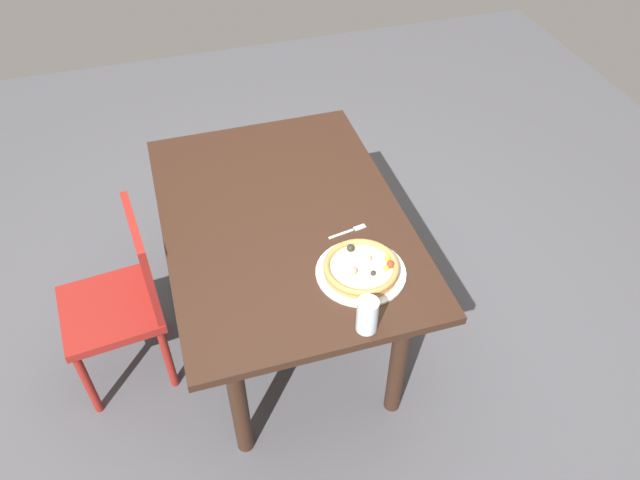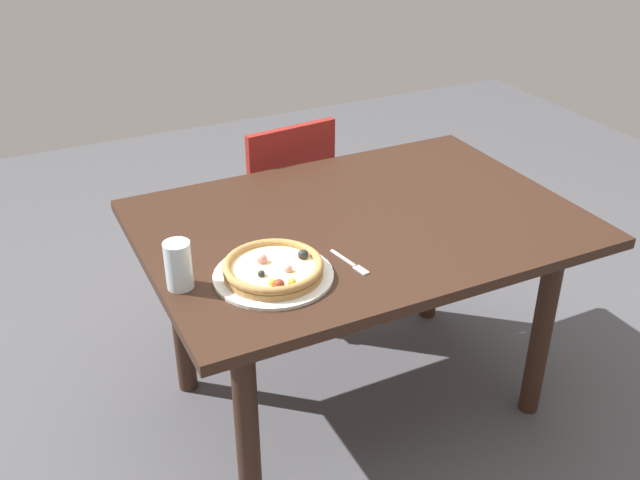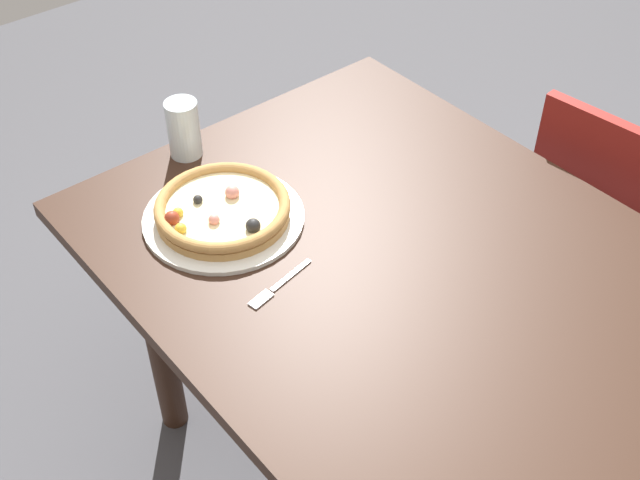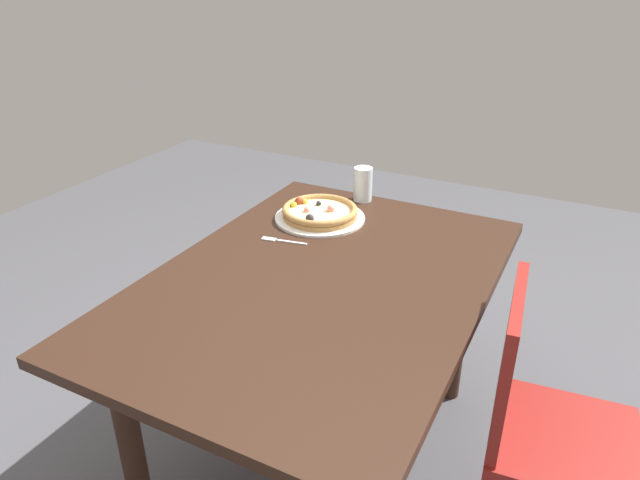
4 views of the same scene
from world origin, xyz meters
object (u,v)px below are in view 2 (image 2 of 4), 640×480
dining_table (360,246)px  fork (352,264)px  plate (273,276)px  drinking_glass (178,265)px  chair_near (279,207)px  pizza (273,268)px

dining_table → fork: size_ratio=8.44×
plate → drinking_glass: size_ratio=2.47×
drinking_glass → dining_table: bearing=-168.1°
dining_table → chair_near: (-0.01, -0.70, -0.18)m
drinking_glass → pizza: bearing=164.5°
dining_table → plate: size_ratio=4.11×
pizza → drinking_glass: drinking_glass is taller
chair_near → pizza: 1.04m
dining_table → drinking_glass: size_ratio=10.15×
dining_table → plate: plate is taller
dining_table → pizza: size_ratio=4.92×
dining_table → fork: fork is taller
dining_table → drinking_glass: (0.64, 0.13, 0.17)m
dining_table → chair_near: chair_near is taller
chair_near → fork: (0.17, 0.94, 0.28)m
pizza → fork: size_ratio=1.72×
dining_table → drinking_glass: bearing=11.9°
dining_table → chair_near: size_ratio=1.61×
pizza → fork: 0.23m
fork → plate: bearing=-109.4°
chair_near → pizza: (0.40, 0.90, 0.31)m
plate → pizza: bearing=104.2°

